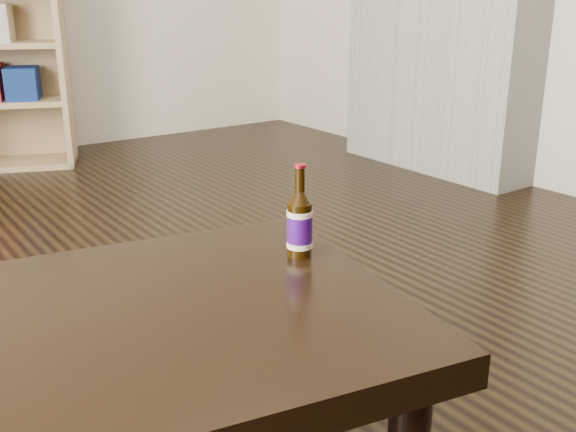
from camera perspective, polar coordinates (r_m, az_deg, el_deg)
floor at (r=1.89m, az=-11.41°, el=-14.07°), size 5.00×6.00×0.01m
coffee_table at (r=1.22m, az=-19.67°, el=-11.87°), size 1.36×0.94×0.47m
beer_bottle at (r=1.41m, az=0.99°, el=-0.70°), size 0.06×0.06×0.20m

